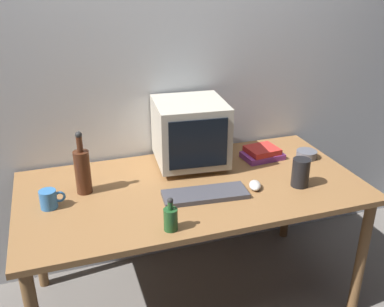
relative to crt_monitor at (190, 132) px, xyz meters
The scene contains 12 objects.
ground_plane 0.97m from the crt_monitor, 105.93° to the right, with size 6.00×6.00×0.00m, color slate.
back_wall 0.41m from the crt_monitor, 105.38° to the left, with size 4.00×0.08×2.50m, color silver.
desk 0.37m from the crt_monitor, 105.93° to the right, with size 1.77×0.89×0.74m.
crt_monitor is the anchor object (origin of this frame).
keyboard 0.43m from the crt_monitor, 97.02° to the right, with size 0.42×0.15×0.02m, color #3F3F47.
computer_mouse 0.48m from the crt_monitor, 59.90° to the right, with size 0.06×0.10×0.04m, color beige.
bottle_tall 0.63m from the crt_monitor, 166.35° to the right, with size 0.08×0.08×0.33m.
bottle_short 0.68m from the crt_monitor, 115.32° to the right, with size 0.06×0.06×0.16m.
book_stack 0.46m from the crt_monitor, ahead, with size 0.24×0.17×0.07m.
mug 0.83m from the crt_monitor, 162.48° to the right, with size 0.12×0.08×0.09m.
cd_spindle 0.71m from the crt_monitor, 11.64° to the right, with size 0.12×0.12×0.04m, color #595B66.
metal_canister 0.64m from the crt_monitor, 43.23° to the right, with size 0.09×0.09×0.15m, color black.
Camera 1 is at (-0.63, -1.90, 1.82)m, focal length 40.78 mm.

